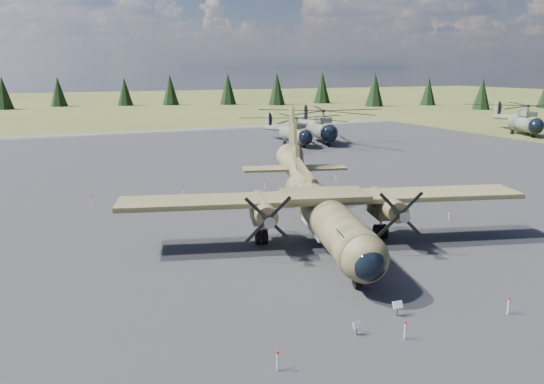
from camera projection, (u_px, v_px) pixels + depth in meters
name	position (u px, v px, depth m)	size (l,w,h in m)	color
ground	(247.00, 250.00, 34.01)	(500.00, 500.00, 0.00)	brown
apron	(203.00, 212.00, 42.92)	(120.00, 120.00, 0.04)	#58585D
transport_plane	(321.00, 203.00, 35.67)	(26.27, 23.47, 8.75)	#353E21
helicopter_near	(295.00, 125.00, 78.93)	(17.31, 20.25, 4.33)	slate
helicopter_mid	(322.00, 119.00, 81.49)	(24.68, 25.85, 5.21)	slate
helicopter_far	(526.00, 114.00, 91.66)	(27.16, 27.16, 5.25)	slate
info_placard_left	(357.00, 326.00, 23.05)	(0.42, 0.22, 0.64)	gray
info_placard_right	(397.00, 306.00, 24.81)	(0.50, 0.25, 0.76)	gray
barrier_fence	(241.00, 244.00, 33.65)	(33.12, 29.62, 0.85)	silver
treeline	(332.00, 171.00, 34.77)	(293.42, 296.07, 10.95)	black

